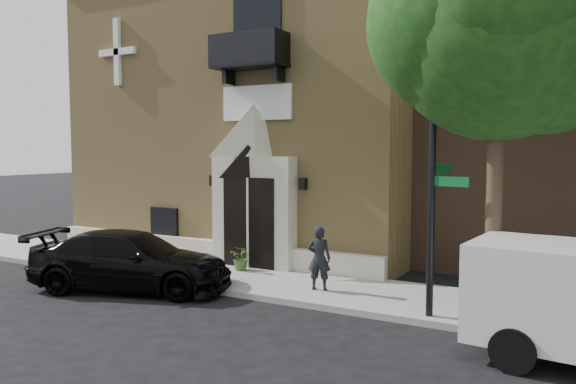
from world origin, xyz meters
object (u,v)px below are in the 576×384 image
pedestrian_near (319,258)px  fire_hydrant (533,310)px  street_sign (433,184)px  dumpster (556,298)px  black_sedan (131,261)px

pedestrian_near → fire_hydrant: bearing=157.7°
street_sign → dumpster: street_sign is taller
dumpster → pedestrian_near: (-5.24, 0.58, 0.15)m
pedestrian_near → black_sedan: bearing=8.6°
black_sedan → dumpster: bearing=-101.2°
street_sign → pedestrian_near: bearing=177.9°
street_sign → dumpster: size_ratio=2.48×
black_sedan → fire_hydrant: black_sedan is taller
black_sedan → pedestrian_near: (4.42, 1.79, 0.18)m
pedestrian_near → dumpster: bearing=160.2°
fire_hydrant → pedestrian_near: (-4.87, 0.76, 0.40)m
black_sedan → pedestrian_near: pedestrian_near is taller
street_sign → fire_hydrant: street_sign is taller
black_sedan → dumpster: black_sedan is taller
dumpster → pedestrian_near: pedestrian_near is taller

